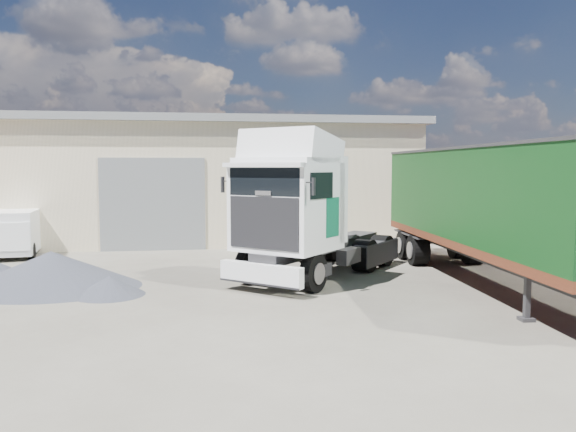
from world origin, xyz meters
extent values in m
plane|color=#272520|center=(0.00, 0.00, 0.00)|extent=(120.00, 120.00, 0.00)
cube|color=beige|center=(-6.00, 16.00, 2.50)|extent=(30.00, 12.00, 5.00)
cube|color=slate|center=(-6.00, 16.00, 5.15)|extent=(30.60, 12.60, 0.30)
cube|color=slate|center=(-2.00, 9.98, 1.80)|extent=(4.00, 0.08, 3.60)
cube|color=slate|center=(-6.00, 16.00, 5.35)|extent=(30.60, 0.40, 0.15)
cube|color=maroon|center=(11.50, 6.00, 1.25)|extent=(0.35, 26.00, 2.50)
cylinder|color=black|center=(2.02, 2.58, 0.51)|extent=(2.45, 2.30, 1.01)
cylinder|color=black|center=(4.19, 5.12, 0.51)|extent=(2.48, 2.33, 1.01)
cylinder|color=black|center=(5.06, 6.14, 0.51)|extent=(2.48, 2.33, 1.01)
cube|color=#2D2D30|center=(3.51, 4.32, 0.86)|extent=(4.75, 5.36, 0.29)
cube|color=white|center=(1.43, 1.89, 0.53)|extent=(2.01, 1.76, 0.53)
cube|color=white|center=(2.24, 2.83, 2.17)|extent=(3.24, 3.22, 2.34)
cube|color=black|center=(1.53, 2.00, 1.82)|extent=(1.64, 1.41, 1.34)
cube|color=black|center=(1.54, 2.01, 2.87)|extent=(1.67, 1.43, 0.72)
cube|color=white|center=(2.36, 2.98, 3.68)|extent=(3.01, 2.95, 1.17)
cube|color=#0C593E|center=(1.57, 3.90, 1.91)|extent=(0.47, 0.55, 1.05)
cube|color=#0C593E|center=(3.40, 2.34, 1.91)|extent=(0.47, 0.55, 1.05)
cylinder|color=#2D2D30|center=(4.32, 5.27, 1.06)|extent=(1.48, 1.48, 0.11)
cube|color=#2D2D30|center=(6.76, -1.39, 0.52)|extent=(0.30, 0.30, 1.04)
cylinder|color=black|center=(7.95, 5.98, 0.50)|extent=(2.45, 1.11, 1.00)
cube|color=#2D2D30|center=(7.77, 2.16, 0.85)|extent=(1.28, 11.35, 0.33)
cube|color=#512512|center=(7.77, 2.16, 1.16)|extent=(2.88, 11.42, 0.23)
cube|color=black|center=(7.77, 2.16, 2.50)|extent=(2.88, 11.42, 2.45)
cube|color=#2D2D30|center=(7.77, 2.16, 3.75)|extent=(2.94, 11.48, 0.08)
cylinder|color=black|center=(-6.81, 8.40, 0.29)|extent=(1.76, 0.80, 0.58)
cylinder|color=black|center=(-7.19, 11.20, 0.29)|extent=(1.76, 0.80, 0.58)
cube|color=white|center=(-7.00, 9.80, 0.93)|extent=(2.20, 4.26, 1.50)
cube|color=white|center=(-6.78, 8.13, 0.88)|extent=(1.73, 1.01, 0.97)
cube|color=black|center=(-6.80, 8.31, 1.37)|extent=(1.54, 0.28, 0.53)
cone|color=black|center=(-4.07, 3.46, 0.50)|extent=(5.14, 5.14, 0.99)
cone|color=black|center=(-2.37, 2.32, 0.25)|extent=(1.93, 1.93, 0.50)
camera|label=1|loc=(0.14, -12.17, 3.24)|focal=35.00mm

